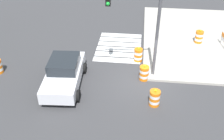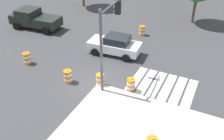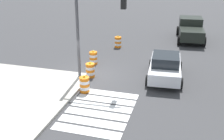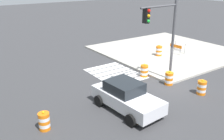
% 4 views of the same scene
% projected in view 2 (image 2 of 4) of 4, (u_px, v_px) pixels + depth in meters
% --- Properties ---
extents(ground_plane, '(120.00, 120.00, 0.00)m').
position_uv_depth(ground_plane, '(99.00, 84.00, 17.32)').
color(ground_plane, '#38383A').
extents(crosswalk_stripes, '(4.35, 3.20, 0.02)m').
position_uv_depth(crosswalk_stripes, '(162.00, 85.00, 17.20)').
color(crosswalk_stripes, silver).
rests_on(crosswalk_stripes, ground).
extents(sports_car, '(4.42, 2.37, 1.63)m').
position_uv_depth(sports_car, '(115.00, 45.00, 20.62)').
color(sports_car, silver).
rests_on(sports_car, ground).
extents(pickup_truck, '(5.30, 2.69, 1.92)m').
position_uv_depth(pickup_truck, '(34.00, 19.00, 25.10)').
color(pickup_truck, black).
rests_on(pickup_truck, ground).
extents(traffic_barrel_near_corner, '(0.56, 0.56, 1.02)m').
position_uv_depth(traffic_barrel_near_corner, '(100.00, 80.00, 16.97)').
color(traffic_barrel_near_corner, orange).
rests_on(traffic_barrel_near_corner, ground).
extents(traffic_barrel_crosswalk_end, '(0.56, 0.56, 1.02)m').
position_uv_depth(traffic_barrel_crosswalk_end, '(68.00, 76.00, 17.36)').
color(traffic_barrel_crosswalk_end, orange).
rests_on(traffic_barrel_crosswalk_end, ground).
extents(traffic_barrel_median_near, '(0.56, 0.56, 1.02)m').
position_uv_depth(traffic_barrel_median_near, '(131.00, 85.00, 16.52)').
color(traffic_barrel_median_near, orange).
rests_on(traffic_barrel_median_near, ground).
extents(traffic_barrel_median_far, '(0.56, 0.56, 1.02)m').
position_uv_depth(traffic_barrel_median_far, '(27.00, 58.00, 19.47)').
color(traffic_barrel_median_far, orange).
rests_on(traffic_barrel_median_far, ground).
extents(traffic_barrel_far_curb, '(0.56, 0.56, 1.02)m').
position_uv_depth(traffic_barrel_far_curb, '(142.00, 31.00, 23.94)').
color(traffic_barrel_far_curb, orange).
rests_on(traffic_barrel_far_curb, ground).
extents(traffic_light_pole, '(0.56, 3.29, 5.50)m').
position_uv_depth(traffic_light_pole, '(108.00, 31.00, 15.42)').
color(traffic_light_pole, '#4C4C51').
rests_on(traffic_light_pole, sidewalk_corner).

